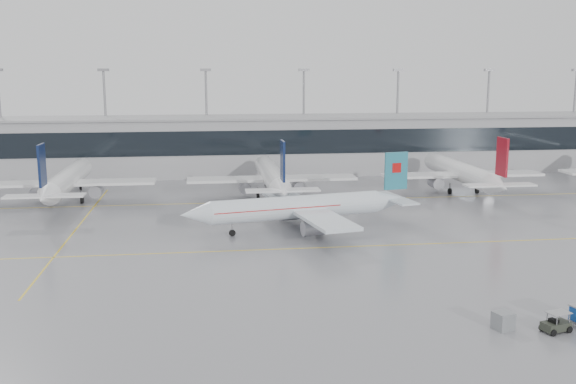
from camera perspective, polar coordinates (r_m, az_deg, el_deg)
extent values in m
plane|color=gray|center=(81.10, 1.11, -5.03)|extent=(320.00, 320.00, 0.00)
cube|color=yellow|center=(81.10, 1.11, -5.03)|extent=(120.00, 0.25, 0.01)
cube|color=yellow|center=(110.04, -1.23, -0.84)|extent=(120.00, 0.25, 0.01)
cube|color=yellow|center=(96.50, -18.22, -3.02)|extent=(0.25, 60.00, 0.01)
cube|color=#9A9A9D|center=(140.59, -2.67, 4.14)|extent=(180.00, 15.00, 12.00)
cube|color=black|center=(132.95, -2.40, 4.42)|extent=(180.00, 0.20, 5.00)
cube|color=gray|center=(140.03, -2.69, 6.66)|extent=(182.00, 16.00, 0.40)
cylinder|color=gray|center=(151.89, -24.15, 5.60)|extent=(0.50, 0.50, 22.00)
cylinder|color=gray|center=(147.14, -15.88, 5.99)|extent=(0.50, 0.50, 22.00)
cube|color=gray|center=(146.74, -16.10, 10.39)|extent=(2.40, 1.00, 0.60)
cylinder|color=gray|center=(145.60, -7.23, 6.27)|extent=(0.50, 0.50, 22.00)
cube|color=gray|center=(145.19, -7.34, 10.72)|extent=(2.40, 1.00, 0.60)
cylinder|color=gray|center=(147.37, 1.40, 6.40)|extent=(0.50, 0.50, 22.00)
cube|color=gray|center=(146.97, 1.42, 10.80)|extent=(2.40, 1.00, 0.60)
cylinder|color=gray|center=(152.33, 9.66, 6.39)|extent=(0.50, 0.50, 22.00)
cube|color=gray|center=(151.94, 9.79, 10.64)|extent=(2.40, 1.00, 0.60)
cylinder|color=gray|center=(160.18, 17.25, 6.27)|extent=(0.50, 0.50, 22.00)
cube|color=gray|center=(159.81, 17.47, 10.31)|extent=(2.40, 1.00, 0.60)
cylinder|color=gray|center=(170.52, 24.02, 6.07)|extent=(0.50, 0.50, 22.00)
cylinder|color=silver|center=(89.12, 0.75, -1.35)|extent=(24.56, 7.99, 3.20)
cone|color=silver|center=(85.48, -8.26, -1.98)|extent=(4.56, 3.93, 3.20)
cone|color=silver|center=(95.13, 9.29, -0.72)|extent=(6.12, 4.25, 3.20)
cube|color=silver|center=(89.71, 1.65, -1.53)|extent=(10.16, 26.92, 0.45)
cube|color=silver|center=(95.17, 9.40, -0.54)|extent=(4.77, 10.53, 0.25)
cube|color=teal|center=(94.58, 9.58, 1.87)|extent=(3.60, 1.06, 5.46)
cylinder|color=#9797A1|center=(85.51, 2.46, -3.18)|extent=(3.95, 2.77, 2.10)
cylinder|color=#9797A1|center=(94.27, 0.33, -1.86)|extent=(3.95, 2.77, 2.10)
cylinder|color=gray|center=(87.03, -4.98, -3.22)|extent=(0.20, 0.20, 1.34)
cylinder|color=black|center=(87.19, -4.98, -3.64)|extent=(0.94, 0.47, 0.90)
cylinder|color=gray|center=(88.09, 2.85, -2.95)|extent=(0.24, 0.24, 1.34)
cylinder|color=black|center=(88.25, 2.84, -3.37)|extent=(1.17, 0.66, 1.10)
cylinder|color=gray|center=(92.81, 1.65, -2.24)|extent=(0.24, 0.24, 1.34)
cylinder|color=black|center=(92.96, 1.65, -2.64)|extent=(1.17, 0.66, 1.10)
cube|color=#B70F0F|center=(94.51, 9.59, 2.15)|extent=(1.46, 0.72, 1.40)
cube|color=#B70F0F|center=(88.13, -1.09, -1.35)|extent=(18.28, 6.75, 0.12)
cylinder|color=white|center=(116.00, -18.97, 1.08)|extent=(3.59, 27.36, 3.59)
cone|color=white|center=(131.22, -17.65, 2.21)|extent=(3.59, 4.00, 3.59)
cone|color=white|center=(100.15, -20.79, -0.47)|extent=(3.59, 5.60, 3.59)
cube|color=white|center=(114.61, -19.11, 0.76)|extent=(29.64, 5.00, 0.45)
cube|color=white|center=(99.90, -20.83, -0.33)|extent=(11.40, 2.80, 0.25)
cube|color=#0E1A3F|center=(99.00, -21.03, 2.24)|extent=(0.35, 3.60, 6.12)
cylinder|color=#9797A1|center=(116.41, -21.33, 0.01)|extent=(2.10, 3.60, 2.10)
cylinder|color=#9797A1|center=(114.48, -16.66, 0.13)|extent=(2.10, 3.60, 2.10)
cylinder|color=gray|center=(126.75, -17.97, 0.73)|extent=(0.20, 0.20, 1.56)
cylinder|color=black|center=(126.88, -17.95, 0.39)|extent=(0.30, 0.90, 0.90)
cylinder|color=gray|center=(114.56, -20.41, -0.38)|extent=(0.24, 0.24, 1.56)
cylinder|color=black|center=(114.70, -20.39, -0.76)|extent=(0.45, 1.10, 1.10)
cylinder|color=gray|center=(113.50, -17.86, -0.32)|extent=(0.24, 0.24, 1.56)
cylinder|color=black|center=(113.64, -17.83, -0.71)|extent=(0.45, 1.10, 1.10)
cylinder|color=white|center=(114.25, -1.51, 1.52)|extent=(3.59, 27.36, 3.59)
cone|color=white|center=(129.68, -2.24, 2.61)|extent=(3.59, 4.00, 3.59)
cone|color=white|center=(98.12, -0.50, 0.01)|extent=(3.59, 5.60, 3.59)
cube|color=white|center=(112.85, -1.43, 1.20)|extent=(29.64, 5.00, 0.45)
cube|color=white|center=(97.87, -0.48, 0.16)|extent=(11.40, 2.80, 0.25)
cube|color=#0E1A3F|center=(96.95, -0.47, 2.79)|extent=(0.35, 3.60, 6.12)
cylinder|color=#9797A1|center=(113.19, -3.87, 0.44)|extent=(2.10, 3.60, 2.10)
cylinder|color=#9797A1|center=(114.19, 0.95, 0.55)|extent=(2.10, 3.60, 2.10)
cylinder|color=gray|center=(125.16, -2.02, 1.13)|extent=(0.20, 0.20, 1.56)
cylinder|color=black|center=(125.29, -2.01, 0.78)|extent=(0.30, 0.90, 0.90)
cylinder|color=gray|center=(111.98, -2.69, 0.04)|extent=(0.24, 0.24, 1.56)
cylinder|color=black|center=(112.13, -2.69, -0.35)|extent=(0.45, 1.10, 1.10)
cylinder|color=gray|center=(112.53, -0.05, 0.11)|extent=(0.24, 0.24, 1.56)
cylinder|color=black|center=(112.67, -0.05, -0.28)|extent=(0.45, 1.10, 1.10)
cylinder|color=white|center=(122.89, 14.95, 1.81)|extent=(3.59, 27.36, 3.59)
cone|color=white|center=(137.35, 12.48, 2.82)|extent=(3.59, 4.00, 3.59)
cone|color=white|center=(108.05, 18.26, 0.46)|extent=(3.59, 5.60, 3.59)
cube|color=white|center=(121.58, 15.21, 1.51)|extent=(29.64, 5.00, 0.45)
cube|color=white|center=(107.83, 18.31, 0.59)|extent=(11.40, 2.80, 0.25)
cube|color=maroon|center=(106.99, 18.50, 2.98)|extent=(0.35, 3.60, 6.12)
cylinder|color=#9797A1|center=(120.52, 12.98, 0.81)|extent=(2.10, 3.60, 2.10)
cylinder|color=#9797A1|center=(124.19, 17.13, 0.90)|extent=(2.10, 3.60, 2.10)
cylinder|color=gray|center=(133.09, 13.16, 1.43)|extent=(0.20, 0.20, 1.56)
cylinder|color=black|center=(133.21, 13.15, 1.09)|extent=(0.30, 0.90, 0.90)
cylinder|color=gray|center=(120.03, 14.20, 0.44)|extent=(0.24, 0.24, 1.56)
cylinder|color=black|center=(120.16, 14.18, 0.08)|extent=(0.45, 1.10, 1.10)
cylinder|color=gray|center=(122.04, 16.47, 0.50)|extent=(0.24, 0.24, 1.56)
cylinder|color=black|center=(122.17, 16.45, 0.14)|extent=(0.45, 1.10, 1.10)
cube|color=#2A2E25|center=(60.47, 22.71, -10.91)|extent=(2.65, 1.88, 0.70)
cube|color=gray|center=(60.20, 22.92, -9.83)|extent=(2.17, 1.75, 0.06)
cube|color=black|center=(60.11, 22.53, -10.57)|extent=(0.69, 0.90, 0.40)
cylinder|color=gray|center=(61.72, 23.90, -10.61)|extent=(1.18, 0.39, 0.08)
cylinder|color=gray|center=(59.53, 22.79, -10.54)|extent=(0.08, 0.08, 0.90)
cylinder|color=gray|center=(60.24, 22.04, -10.23)|extent=(0.08, 0.08, 0.90)
cylinder|color=gray|center=(60.49, 23.74, -10.27)|extent=(0.08, 0.08, 0.90)
cylinder|color=gray|center=(61.19, 22.99, -9.98)|extent=(0.08, 0.08, 0.90)
cylinder|color=black|center=(59.53, 22.52, -11.50)|extent=(0.63, 0.35, 0.60)
cylinder|color=black|center=(60.37, 21.64, -11.12)|extent=(0.63, 0.35, 0.60)
cylinder|color=black|center=(60.76, 23.74, -11.14)|extent=(0.63, 0.35, 0.60)
cylinder|color=black|center=(61.58, 22.86, -10.78)|extent=(0.63, 0.35, 0.60)
cylinder|color=black|center=(62.68, 23.72, -10.50)|extent=(0.55, 0.32, 0.52)
cube|color=gray|center=(59.36, 18.58, -10.80)|extent=(1.91, 1.84, 1.55)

